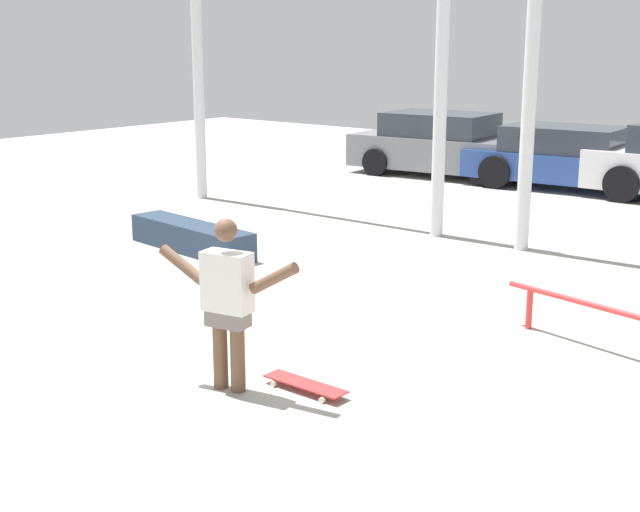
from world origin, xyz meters
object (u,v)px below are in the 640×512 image
object	(u,v)px
parked_car_grey	(444,146)
skateboard	(305,384)
grind_rail	(631,322)
skateboarder	(228,298)
parked_car_blue	(569,158)
grind_box	(191,237)

from	to	relation	value
parked_car_grey	skateboard	bearing A→B (deg)	-69.14
grind_rail	skateboarder	bearing A→B (deg)	-129.73
grind_rail	parked_car_blue	bearing A→B (deg)	117.39
parked_car_blue	grind_box	bearing A→B (deg)	-107.74
grind_rail	parked_car_blue	world-z (taller)	parked_car_blue
skateboard	parked_car_grey	bearing A→B (deg)	116.75
skateboarder	grind_box	size ratio (longest dim) A/B	0.66
parked_car_grey	parked_car_blue	world-z (taller)	parked_car_grey
grind_box	grind_rail	xyz separation A→B (m)	(6.57, -0.39, 0.18)
grind_rail	grind_box	bearing A→B (deg)	176.59
parked_car_grey	parked_car_blue	bearing A→B (deg)	-3.31
skateboarder	skateboard	bearing A→B (deg)	24.09
skateboarder	parked_car_blue	size ratio (longest dim) A/B	0.36
parked_car_blue	parked_car_grey	bearing A→B (deg)	176.92
parked_car_grey	parked_car_blue	xyz separation A→B (m)	(2.88, 0.10, -0.05)
grind_rail	parked_car_grey	bearing A→B (deg)	130.32
skateboard	grind_box	distance (m)	5.53
grind_box	parked_car_grey	size ratio (longest dim) A/B	0.55
skateboarder	parked_car_blue	distance (m)	12.12
skateboard	grind_rail	bearing A→B (deg)	54.09
skateboarder	grind_box	bearing A→B (deg)	130.03
grind_box	parked_car_grey	world-z (taller)	parked_car_grey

